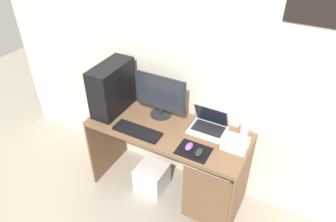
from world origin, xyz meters
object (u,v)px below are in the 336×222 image
object	(u,v)px
laptop	(209,125)
mouse_right	(199,152)
speaker	(244,130)
keyboard	(137,131)
subwoofer	(152,178)
mouse_left	(189,146)
pc_tower	(112,88)
projector	(235,143)
monitor	(160,96)

from	to	relation	value
laptop	mouse_right	xyz separation A→B (m)	(0.05, -0.32, -0.02)
speaker	keyboard	size ratio (longest dim) A/B	0.37
keyboard	mouse_right	bearing A→B (deg)	-0.51
speaker	mouse_right	bearing A→B (deg)	-123.82
speaker	subwoofer	xyz separation A→B (m)	(-0.75, -0.24, -0.72)
speaker	mouse_left	world-z (taller)	speaker
subwoofer	keyboard	bearing A→B (deg)	-113.36
subwoofer	pc_tower	bearing A→B (deg)	170.08
laptop	speaker	size ratio (longest dim) A/B	1.98
speaker	keyboard	xyz separation A→B (m)	(-0.80, -0.35, -0.06)
mouse_right	pc_tower	bearing A→B (deg)	168.19
laptop	subwoofer	distance (m)	0.85
projector	mouse_right	world-z (taller)	projector
monitor	mouse_left	bearing A→B (deg)	-34.44
keyboard	subwoofer	bearing A→B (deg)	66.64
pc_tower	monitor	size ratio (longest dim) A/B	0.94
speaker	keyboard	distance (m)	0.88
projector	laptop	bearing A→B (deg)	155.03
projector	subwoofer	distance (m)	1.01
laptop	subwoofer	size ratio (longest dim) A/B	1.11
mouse_right	subwoofer	size ratio (longest dim) A/B	0.35
laptop	keyboard	bearing A→B (deg)	-148.07
pc_tower	monitor	distance (m)	0.44
subwoofer	projector	bearing A→B (deg)	5.99
projector	keyboard	distance (m)	0.81
pc_tower	mouse_right	xyz separation A→B (m)	(0.93, -0.20, -0.21)
laptop	projector	bearing A→B (deg)	-24.97
laptop	mouse_right	distance (m)	0.33
pc_tower	keyboard	distance (m)	0.47
pc_tower	mouse_left	bearing A→B (deg)	-11.47
pc_tower	keyboard	world-z (taller)	pc_tower
speaker	projector	size ratio (longest dim) A/B	0.77
keyboard	pc_tower	bearing A→B (deg)	152.83
mouse_right	projector	bearing A→B (deg)	42.04
mouse_right	speaker	bearing A→B (deg)	56.18
keyboard	monitor	bearing A→B (deg)	80.17
pc_tower	mouse_right	bearing A→B (deg)	-11.81
laptop	monitor	bearing A→B (deg)	-178.19
laptop	subwoofer	world-z (taller)	laptop
monitor	mouse_right	xyz separation A→B (m)	(0.51, -0.31, -0.18)
mouse_right	subwoofer	bearing A→B (deg)	166.67
laptop	speaker	world-z (taller)	laptop
projector	keyboard	size ratio (longest dim) A/B	0.48
keyboard	mouse_left	bearing A→B (deg)	2.44
speaker	mouse_left	distance (m)	0.48
speaker	projector	bearing A→B (deg)	-97.13
speaker	mouse_right	world-z (taller)	speaker
monitor	projector	bearing A→B (deg)	-8.68
projector	mouse_left	distance (m)	0.36
speaker	mouse_right	xyz separation A→B (m)	(-0.24, -0.36, -0.05)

